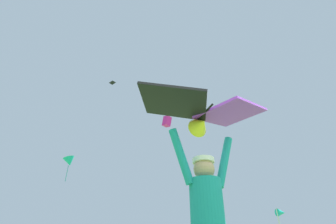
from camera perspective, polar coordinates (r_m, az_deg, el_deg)
held_stunt_kite at (r=3.06m, az=7.77°, el=-0.19°), size 1.69×0.95×0.39m
distant_kite_black_mid_left at (r=33.32m, az=-12.44°, el=6.51°), size 0.67×0.67×0.22m
distant_kite_magenta_overhead_distant at (r=20.14m, az=-0.25°, el=-2.13°), size 0.78×0.77×0.89m
distant_kite_teal_low_right at (r=32.33m, az=-21.37°, el=-10.35°), size 1.64×1.51×3.09m
marker_flag at (r=9.26m, az=24.22°, el=-20.94°), size 0.30×0.24×2.07m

